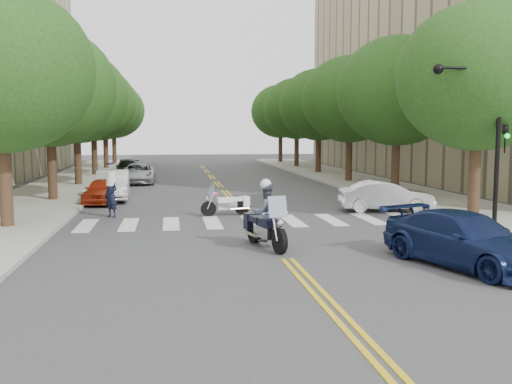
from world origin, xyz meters
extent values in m
plane|color=#38383A|center=(0.00, 0.00, 0.00)|extent=(140.00, 140.00, 0.00)
cube|color=#9E9991|center=(-9.50, 22.00, 0.07)|extent=(5.00, 60.00, 0.15)
cube|color=#9E9991|center=(9.50, 22.00, 0.07)|extent=(5.00, 60.00, 0.15)
cylinder|color=#382316|center=(-8.80, 6.00, 1.66)|extent=(0.44, 0.44, 3.32)
ellipsoid|color=#1F4012|center=(-8.80, 6.00, 5.56)|extent=(6.40, 6.40, 5.76)
cylinder|color=#382316|center=(-8.80, 14.00, 1.66)|extent=(0.44, 0.44, 3.32)
ellipsoid|color=#1F4012|center=(-8.80, 14.00, 5.56)|extent=(6.40, 6.40, 5.76)
cylinder|color=#382316|center=(-8.80, 22.00, 1.66)|extent=(0.44, 0.44, 3.32)
ellipsoid|color=#1F4012|center=(-8.80, 22.00, 5.56)|extent=(6.40, 6.40, 5.76)
cylinder|color=#382316|center=(-8.80, 30.00, 1.66)|extent=(0.44, 0.44, 3.32)
ellipsoid|color=#1F4012|center=(-8.80, 30.00, 5.56)|extent=(6.40, 6.40, 5.76)
cylinder|color=#382316|center=(-8.80, 38.00, 1.66)|extent=(0.44, 0.44, 3.32)
ellipsoid|color=#1F4012|center=(-8.80, 38.00, 5.56)|extent=(6.40, 6.40, 5.76)
cylinder|color=#382316|center=(-8.80, 46.00, 1.66)|extent=(0.44, 0.44, 3.32)
ellipsoid|color=#1F4012|center=(-8.80, 46.00, 5.56)|extent=(6.40, 6.40, 5.76)
cylinder|color=#382316|center=(8.80, 6.00, 1.66)|extent=(0.44, 0.44, 3.32)
ellipsoid|color=#1F4012|center=(8.80, 6.00, 5.56)|extent=(6.40, 6.40, 5.76)
cylinder|color=#382316|center=(8.80, 14.00, 1.66)|extent=(0.44, 0.44, 3.32)
ellipsoid|color=#1F4012|center=(8.80, 14.00, 5.56)|extent=(6.40, 6.40, 5.76)
cylinder|color=#382316|center=(8.80, 22.00, 1.66)|extent=(0.44, 0.44, 3.32)
ellipsoid|color=#1F4012|center=(8.80, 22.00, 5.56)|extent=(6.40, 6.40, 5.76)
cylinder|color=#382316|center=(8.80, 30.00, 1.66)|extent=(0.44, 0.44, 3.32)
ellipsoid|color=#1F4012|center=(8.80, 30.00, 5.56)|extent=(6.40, 6.40, 5.76)
cylinder|color=#382316|center=(8.80, 38.00, 1.66)|extent=(0.44, 0.44, 3.32)
ellipsoid|color=#1F4012|center=(8.80, 38.00, 5.56)|extent=(6.40, 6.40, 5.76)
cylinder|color=#382316|center=(8.80, 46.00, 1.66)|extent=(0.44, 0.44, 3.32)
ellipsoid|color=#1F4012|center=(8.80, 46.00, 5.56)|extent=(6.40, 6.40, 5.76)
cylinder|color=black|center=(8.20, 3.50, 3.00)|extent=(0.16, 0.16, 6.00)
cylinder|color=black|center=(7.00, 3.50, 5.60)|extent=(2.40, 0.10, 0.10)
sphere|color=black|center=(5.90, 3.50, 5.55)|extent=(0.36, 0.36, 0.36)
imported|color=black|center=(8.45, 3.50, 3.20)|extent=(0.16, 0.20, 1.00)
sphere|color=#0CCC26|center=(8.45, 3.35, 3.30)|extent=(0.18, 0.18, 0.18)
cylinder|color=black|center=(-0.08, 0.68, 0.38)|extent=(0.35, 0.77, 0.76)
cylinder|color=black|center=(-0.54, 2.40, 0.38)|extent=(0.39, 0.78, 0.76)
cube|color=silver|center=(-0.32, 1.59, 0.50)|extent=(0.60, 1.06, 0.36)
cube|color=black|center=(-0.29, 1.49, 0.78)|extent=(0.59, 0.86, 0.24)
cube|color=black|center=(-0.45, 2.08, 0.80)|extent=(0.59, 0.71, 0.18)
cube|color=black|center=(-0.58, 2.56, 0.67)|extent=(0.56, 0.45, 0.50)
cube|color=#8C99A5|center=(-0.11, 0.82, 1.33)|extent=(0.58, 0.31, 0.61)
cube|color=red|center=(-0.03, 1.04, 1.13)|extent=(0.14, 0.14, 0.09)
cube|color=#0C26E5|center=(-0.29, 0.97, 1.13)|extent=(0.14, 0.14, 0.09)
imported|color=#474C56|center=(-0.32, 1.59, 1.08)|extent=(0.99, 0.86, 1.75)
sphere|color=silver|center=(-0.32, 1.59, 1.90)|extent=(0.33, 0.33, 0.33)
cylinder|color=black|center=(-1.58, 8.11, 0.31)|extent=(0.64, 0.28, 0.63)
cylinder|color=black|center=(-0.15, 8.47, 0.31)|extent=(0.65, 0.31, 0.63)
cube|color=silver|center=(-0.82, 8.30, 0.41)|extent=(0.87, 0.49, 0.29)
cube|color=white|center=(-0.91, 8.28, 0.64)|extent=(0.71, 0.48, 0.20)
cube|color=white|center=(-0.42, 8.40, 0.66)|extent=(0.58, 0.48, 0.15)
cube|color=white|center=(-0.02, 8.50, 0.55)|extent=(0.37, 0.46, 0.41)
cube|color=#8C99A5|center=(-1.47, 8.14, 1.10)|extent=(0.25, 0.48, 0.50)
cube|color=red|center=(-1.29, 8.07, 0.94)|extent=(0.11, 0.11, 0.07)
cube|color=#0C26E5|center=(-1.34, 8.29, 0.94)|extent=(0.11, 0.11, 0.07)
imported|color=black|center=(-5.47, 8.50, 0.89)|extent=(0.76, 0.76, 1.78)
imported|color=silver|center=(6.14, 8.50, 0.66)|extent=(4.19, 1.99, 1.33)
imported|color=#111D47|center=(4.35, -1.49, 0.70)|extent=(3.44, 5.18, 1.39)
imported|color=#B02B12|center=(-6.30, 13.00, 0.62)|extent=(1.84, 3.77, 1.24)
imported|color=silver|center=(-5.99, 14.50, 0.74)|extent=(1.78, 4.58, 1.48)
imported|color=#9C9DA3|center=(-5.20, 23.50, 0.66)|extent=(2.18, 4.72, 1.31)
imported|color=black|center=(-6.19, 28.50, 0.63)|extent=(1.82, 4.35, 1.26)
imported|color=gray|center=(-6.30, 29.50, 0.71)|extent=(2.09, 4.32, 1.42)
camera|label=1|loc=(-3.11, -14.90, 3.48)|focal=40.00mm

